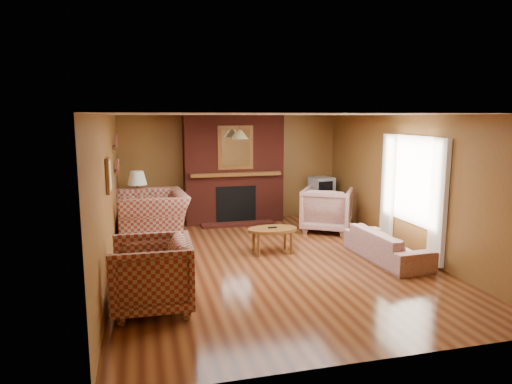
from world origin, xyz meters
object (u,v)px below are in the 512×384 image
object	(u,v)px
plaid_armchair	(151,275)
coffee_table	(272,231)
floral_sofa	(387,245)
side_table	(139,218)
floral_armchair	(327,209)
fireplace	(234,170)
crt_tv	(322,187)
plaid_loveseat	(152,217)
tv_stand	(321,207)
table_lamp	(137,185)

from	to	relation	value
plaid_armchair	coffee_table	distance (m)	2.87
floral_sofa	side_table	bearing A→B (deg)	51.46
floral_armchair	side_table	world-z (taller)	floral_armchair
fireplace	crt_tv	world-z (taller)	fireplace
floral_armchair	side_table	distance (m)	3.90
floral_sofa	floral_armchair	bearing A→B (deg)	2.02
fireplace	floral_sofa	distance (m)	4.00
plaid_loveseat	side_table	size ratio (longest dim) A/B	2.30
plaid_armchair	tv_stand	size ratio (longest dim) A/B	1.85
side_table	table_lamp	xyz separation A→B (m)	(0.00, 0.00, 0.68)
floral_sofa	tv_stand	world-z (taller)	tv_stand
side_table	floral_armchair	bearing A→B (deg)	-11.33
floral_armchair	crt_tv	bearing A→B (deg)	-75.01
fireplace	crt_tv	xyz separation A→B (m)	(2.05, -0.19, -0.43)
table_lamp	tv_stand	world-z (taller)	table_lamp
fireplace	plaid_loveseat	bearing A→B (deg)	-146.28
plaid_loveseat	floral_armchair	world-z (taller)	plaid_loveseat
floral_sofa	crt_tv	xyz separation A→B (m)	(0.15, 3.21, 0.50)
table_lamp	side_table	bearing A→B (deg)	180.00
plaid_loveseat	table_lamp	world-z (taller)	table_lamp
fireplace	plaid_armchair	world-z (taller)	fireplace
tv_stand	floral_armchair	bearing A→B (deg)	-110.56
plaid_loveseat	table_lamp	bearing A→B (deg)	-164.54
plaid_armchair	side_table	world-z (taller)	plaid_armchair
plaid_loveseat	coffee_table	distance (m)	2.40
tv_stand	crt_tv	distance (m)	0.49
plaid_loveseat	crt_tv	distance (m)	4.05
plaid_armchair	floral_armchair	bearing A→B (deg)	132.07
tv_stand	floral_sofa	bearing A→B (deg)	-96.66
plaid_armchair	fireplace	bearing A→B (deg)	157.73
coffee_table	side_table	distance (m)	3.02
plaid_loveseat	coffee_table	xyz separation A→B (m)	(2.02, -1.29, -0.09)
floral_armchair	coffee_table	world-z (taller)	floral_armchair
table_lamp	plaid_loveseat	bearing A→B (deg)	-70.35
fireplace	table_lamp	world-z (taller)	fireplace
floral_sofa	crt_tv	distance (m)	3.25
plaid_armchair	crt_tv	size ratio (longest dim) A/B	1.80
plaid_armchair	coffee_table	bearing A→B (deg)	133.70
fireplace	crt_tv	bearing A→B (deg)	-5.30
floral_armchair	coffee_table	size ratio (longest dim) A/B	1.14
fireplace	floral_armchair	size ratio (longest dim) A/B	2.40
tv_stand	coffee_table	bearing A→B (deg)	-132.79
tv_stand	fireplace	bearing A→B (deg)	170.86
floral_armchair	crt_tv	world-z (taller)	crt_tv
fireplace	side_table	xyz separation A→B (m)	(-2.10, -0.53, -0.86)
plaid_armchair	tv_stand	xyz separation A→B (m)	(4.00, 4.27, -0.18)
fireplace	tv_stand	size ratio (longest dim) A/B	4.50
floral_armchair	tv_stand	size ratio (longest dim) A/B	1.87
floral_sofa	coffee_table	size ratio (longest dim) A/B	1.98
plaid_loveseat	crt_tv	xyz separation A→B (m)	(3.90, 1.04, 0.28)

